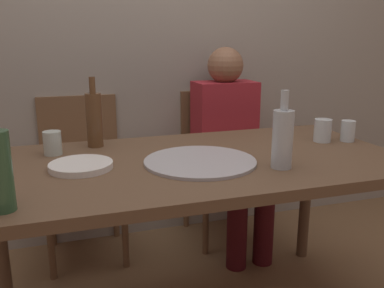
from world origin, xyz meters
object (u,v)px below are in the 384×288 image
Objects in this scene: pizza_tray at (200,161)px; wine_glass at (52,143)px; dining_table at (193,177)px; chair_right at (220,154)px; water_bottle at (94,119)px; tumbler_far at (348,131)px; beer_bottle at (283,138)px; plate_stack at (81,166)px; guest_in_sweater at (230,140)px; tumbler_near at (323,130)px; chair_left at (82,166)px.

pizza_tray is 0.61m from wine_glass.
dining_table is 0.96m from chair_right.
dining_table is 5.54× the size of water_bottle.
water_bottle is 3.16× the size of tumbler_far.
dining_table is 3.93× the size of pizza_tray.
beer_bottle is 0.32× the size of chair_right.
pizza_tray is 0.32m from beer_bottle.
pizza_tray is at bearing 150.91° from beer_bottle.
dining_table is 0.44m from plate_stack.
guest_in_sweater is (0.45, 0.68, -0.04)m from dining_table.
tumbler_far is 0.11× the size of chair_right.
dining_table is 0.67m from tumbler_near.
guest_in_sweater is at bearing 37.40° from plate_stack.
guest_in_sweater is at bearing 109.22° from tumbler_near.
chair_right reaches higher than plate_stack.
guest_in_sweater is at bearing 169.80° from chair_left.
chair_left is at bearing 122.78° from beer_bottle.
guest_in_sweater reaches higher than tumbler_near.
tumbler_far is 0.42× the size of plate_stack.
tumbler_near is 0.12m from tumbler_far.
dining_table is 17.44× the size of wine_glass.
water_bottle is (-0.36, 0.38, 0.12)m from pizza_tray.
wine_glass is at bearing 172.04° from tumbler_far.
chair_left is at bearing -10.20° from guest_in_sweater.
plate_stack is at bearing -104.53° from water_bottle.
guest_in_sweater is at bearing 24.27° from wine_glass.
chair_left is 0.86m from guest_in_sweater.
wine_glass is 0.11× the size of chair_left.
pizza_tray is (0.01, -0.06, 0.08)m from dining_table.
tumbler_far is at bearing 117.35° from guest_in_sweater.
tumbler_near reaches higher than wine_glass.
tumbler_far is (0.76, 0.12, 0.04)m from pizza_tray.
chair_right is (0.18, 1.03, -0.35)m from beer_bottle.
beer_bottle is 0.93m from guest_in_sweater.
chair_left is at bearing 95.09° from water_bottle.
tumbler_near is (0.66, 0.09, 0.13)m from dining_table.
guest_in_sweater reaches higher than tumbler_far.
water_bottle is at bearing 24.23° from guest_in_sweater.
wine_glass is (-1.29, 0.18, 0.00)m from tumbler_far.
tumbler_near is at bearing 109.22° from guest_in_sweater.
chair_left reaches higher than wine_glass.
dining_table is 0.51m from water_bottle.
chair_left is (-1.16, 0.77, -0.29)m from tumbler_far.
chair_left is at bearing 77.36° from wine_glass.
tumbler_near is at bearing 144.70° from chair_left.
plate_stack is at bearing 171.49° from pizza_tray.
guest_in_sweater is (0.97, 0.44, -0.16)m from wine_glass.
plate_stack is at bearing -175.74° from tumbler_near.
wine_glass is 0.67m from chair_left.
chair_left is (-0.39, 0.83, -0.16)m from dining_table.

